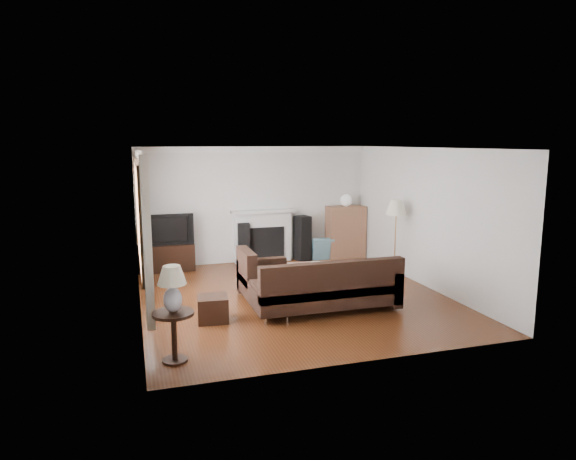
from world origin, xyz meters
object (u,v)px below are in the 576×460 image
object	(u,v)px
sectional_sofa	(325,286)
side_table	(174,337)
tv_stand	(167,257)
floor_lamp	(395,240)
coffee_table	(307,276)
bookshelf	(345,232)

from	to	relation	value
sectional_sofa	side_table	bearing A→B (deg)	-152.73
tv_stand	floor_lamp	distance (m)	4.59
coffee_table	sectional_sofa	bearing A→B (deg)	-90.11
tv_stand	bookshelf	distance (m)	3.98
floor_lamp	side_table	size ratio (longest dim) A/B	2.46
side_table	floor_lamp	bearing A→B (deg)	31.04
sectional_sofa	floor_lamp	xyz separation A→B (m)	(1.97, 1.39, 0.36)
bookshelf	tv_stand	bearing A→B (deg)	-179.36
sectional_sofa	floor_lamp	size ratio (longest dim) A/B	1.62
floor_lamp	side_table	bearing A→B (deg)	-148.96
bookshelf	coffee_table	size ratio (longest dim) A/B	1.14
tv_stand	floor_lamp	xyz separation A→B (m)	(4.14, -1.92, 0.49)
tv_stand	floor_lamp	size ratio (longest dim) A/B	0.72
coffee_table	floor_lamp	distance (m)	1.88
floor_lamp	tv_stand	bearing A→B (deg)	155.18
tv_stand	side_table	xyz separation A→B (m)	(-0.23, -4.55, 0.04)
bookshelf	sectional_sofa	size ratio (longest dim) A/B	0.47
sectional_sofa	tv_stand	bearing A→B (deg)	123.32
bookshelf	coffee_table	world-z (taller)	bookshelf
tv_stand	side_table	distance (m)	4.55
sectional_sofa	coffee_table	bearing A→B (deg)	82.72
floor_lamp	side_table	distance (m)	5.12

